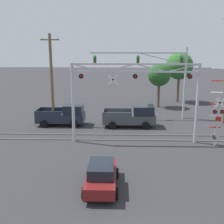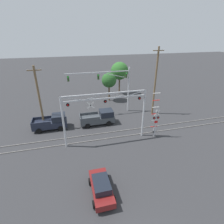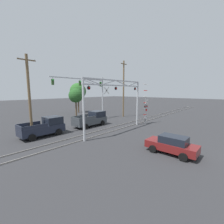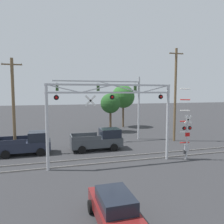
{
  "view_description": "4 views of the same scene",
  "coord_description": "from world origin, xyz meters",
  "px_view_note": "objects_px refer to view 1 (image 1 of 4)",
  "views": [
    {
      "loc": [
        -1.15,
        -8.18,
        7.78
      ],
      "look_at": [
        -1.86,
        14.67,
        2.43
      ],
      "focal_mm": 45.0,
      "sensor_mm": 36.0,
      "label": 1
    },
    {
      "loc": [
        -4.0,
        -4.58,
        13.0
      ],
      "look_at": [
        1.59,
        17.16,
        2.55
      ],
      "focal_mm": 28.0,
      "sensor_mm": 36.0,
      "label": 2
    },
    {
      "loc": [
        -14.3,
        2.05,
        5.16
      ],
      "look_at": [
        1.93,
        16.5,
        2.1
      ],
      "focal_mm": 24.0,
      "sensor_mm": 36.0,
      "label": 3
    },
    {
      "loc": [
        -4.84,
        -2.55,
        5.89
      ],
      "look_at": [
        0.42,
        15.61,
        4.14
      ],
      "focal_mm": 35.0,
      "sensor_mm": 36.0,
      "label": 4
    }
  ],
  "objects_px": {
    "sedan_waiting": "(102,175)",
    "pickup_truck_following": "(64,115)",
    "utility_pole_left": "(52,78)",
    "crossing_gantry": "(135,89)",
    "background_tree_far_left_verge": "(179,66)",
    "traffic_signal_span": "(163,70)",
    "background_tree_beyond_span": "(159,75)",
    "pickup_truck_lead": "(132,116)",
    "crossing_signal_mast": "(217,120)"
  },
  "relations": [
    {
      "from": "utility_pole_left",
      "to": "background_tree_beyond_span",
      "type": "xyz_separation_m",
      "value": [
        11.88,
        8.47,
        -0.47
      ]
    },
    {
      "from": "crossing_signal_mast",
      "to": "sedan_waiting",
      "type": "xyz_separation_m",
      "value": [
        -8.7,
        -7.3,
        -1.31
      ]
    },
    {
      "from": "utility_pole_left",
      "to": "pickup_truck_following",
      "type": "bearing_deg",
      "value": -26.08
    },
    {
      "from": "crossing_signal_mast",
      "to": "pickup_truck_lead",
      "type": "bearing_deg",
      "value": 140.69
    },
    {
      "from": "crossing_signal_mast",
      "to": "sedan_waiting",
      "type": "distance_m",
      "value": 11.43
    },
    {
      "from": "crossing_gantry",
      "to": "background_tree_far_left_verge",
      "type": "xyz_separation_m",
      "value": [
        7.1,
        17.77,
        0.66
      ]
    },
    {
      "from": "pickup_truck_lead",
      "to": "background_tree_beyond_span",
      "type": "distance_m",
      "value": 10.55
    },
    {
      "from": "crossing_signal_mast",
      "to": "traffic_signal_span",
      "type": "distance_m",
      "value": 9.94
    },
    {
      "from": "crossing_gantry",
      "to": "background_tree_far_left_verge",
      "type": "bearing_deg",
      "value": 68.22
    },
    {
      "from": "traffic_signal_span",
      "to": "pickup_truck_following",
      "type": "bearing_deg",
      "value": -162.38
    },
    {
      "from": "background_tree_beyond_span",
      "to": "pickup_truck_following",
      "type": "bearing_deg",
      "value": -139.79
    },
    {
      "from": "crossing_gantry",
      "to": "utility_pole_left",
      "type": "xyz_separation_m",
      "value": [
        -8.05,
        5.56,
        0.22
      ]
    },
    {
      "from": "sedan_waiting",
      "to": "background_tree_beyond_span",
      "type": "xyz_separation_m",
      "value": [
        6.0,
        21.94,
        3.41
      ]
    },
    {
      "from": "crossing_signal_mast",
      "to": "pickup_truck_following",
      "type": "relative_size",
      "value": 1.3
    },
    {
      "from": "utility_pole_left",
      "to": "background_tree_far_left_verge",
      "type": "bearing_deg",
      "value": 38.86
    },
    {
      "from": "background_tree_beyond_span",
      "to": "background_tree_far_left_verge",
      "type": "xyz_separation_m",
      "value": [
        3.27,
        3.74,
        0.91
      ]
    },
    {
      "from": "crossing_signal_mast",
      "to": "utility_pole_left",
      "type": "height_order",
      "value": "utility_pole_left"
    },
    {
      "from": "pickup_truck_lead",
      "to": "utility_pole_left",
      "type": "height_order",
      "value": "utility_pole_left"
    },
    {
      "from": "crossing_gantry",
      "to": "background_tree_beyond_span",
      "type": "height_order",
      "value": "crossing_gantry"
    },
    {
      "from": "pickup_truck_lead",
      "to": "utility_pole_left",
      "type": "distance_m",
      "value": 8.9
    },
    {
      "from": "pickup_truck_lead",
      "to": "sedan_waiting",
      "type": "distance_m",
      "value": 12.82
    },
    {
      "from": "background_tree_beyond_span",
      "to": "pickup_truck_lead",
      "type": "bearing_deg",
      "value": -112.21
    },
    {
      "from": "crossing_signal_mast",
      "to": "traffic_signal_span",
      "type": "height_order",
      "value": "traffic_signal_span"
    },
    {
      "from": "pickup_truck_following",
      "to": "sedan_waiting",
      "type": "height_order",
      "value": "pickup_truck_following"
    },
    {
      "from": "pickup_truck_lead",
      "to": "background_tree_far_left_verge",
      "type": "xyz_separation_m",
      "value": [
        7.08,
        13.06,
        4.08
      ]
    },
    {
      "from": "sedan_waiting",
      "to": "utility_pole_left",
      "type": "height_order",
      "value": "utility_pole_left"
    },
    {
      "from": "background_tree_far_left_verge",
      "to": "traffic_signal_span",
      "type": "bearing_deg",
      "value": -111.38
    },
    {
      "from": "pickup_truck_following",
      "to": "background_tree_beyond_span",
      "type": "xyz_separation_m",
      "value": [
        10.7,
        9.04,
        3.17
      ]
    },
    {
      "from": "utility_pole_left",
      "to": "background_tree_far_left_verge",
      "type": "height_order",
      "value": "utility_pole_left"
    },
    {
      "from": "sedan_waiting",
      "to": "pickup_truck_lead",
      "type": "bearing_deg",
      "value": 80.15
    },
    {
      "from": "traffic_signal_span",
      "to": "crossing_signal_mast",
      "type": "bearing_deg",
      "value": -70.33
    },
    {
      "from": "sedan_waiting",
      "to": "pickup_truck_following",
      "type": "bearing_deg",
      "value": 110.02
    },
    {
      "from": "crossing_signal_mast",
      "to": "utility_pole_left",
      "type": "distance_m",
      "value": 16.05
    },
    {
      "from": "traffic_signal_span",
      "to": "background_tree_beyond_span",
      "type": "height_order",
      "value": "traffic_signal_span"
    },
    {
      "from": "sedan_waiting",
      "to": "utility_pole_left",
      "type": "xyz_separation_m",
      "value": [
        -5.88,
        13.48,
        3.88
      ]
    },
    {
      "from": "utility_pole_left",
      "to": "pickup_truck_lead",
      "type": "bearing_deg",
      "value": -6.0
    },
    {
      "from": "crossing_gantry",
      "to": "background_tree_beyond_span",
      "type": "distance_m",
      "value": 14.54
    },
    {
      "from": "crossing_gantry",
      "to": "background_tree_beyond_span",
      "type": "xyz_separation_m",
      "value": [
        3.83,
        14.03,
        -0.25
      ]
    },
    {
      "from": "sedan_waiting",
      "to": "utility_pole_left",
      "type": "relative_size",
      "value": 0.45
    },
    {
      "from": "crossing_signal_mast",
      "to": "traffic_signal_span",
      "type": "bearing_deg",
      "value": 109.67
    },
    {
      "from": "background_tree_far_left_verge",
      "to": "utility_pole_left",
      "type": "bearing_deg",
      "value": -141.14
    },
    {
      "from": "crossing_gantry",
      "to": "background_tree_beyond_span",
      "type": "bearing_deg",
      "value": 74.74
    },
    {
      "from": "crossing_gantry",
      "to": "traffic_signal_span",
      "type": "xyz_separation_m",
      "value": [
        3.37,
        8.24,
        0.87
      ]
    },
    {
      "from": "crossing_gantry",
      "to": "sedan_waiting",
      "type": "xyz_separation_m",
      "value": [
        -2.17,
        -7.91,
        -3.66
      ]
    },
    {
      "from": "crossing_gantry",
      "to": "utility_pole_left",
      "type": "relative_size",
      "value": 1.14
    },
    {
      "from": "traffic_signal_span",
      "to": "utility_pole_left",
      "type": "height_order",
      "value": "utility_pole_left"
    },
    {
      "from": "sedan_waiting",
      "to": "background_tree_beyond_span",
      "type": "distance_m",
      "value": 23.0
    },
    {
      "from": "crossing_gantry",
      "to": "background_tree_far_left_verge",
      "type": "distance_m",
      "value": 19.15
    },
    {
      "from": "traffic_signal_span",
      "to": "utility_pole_left",
      "type": "relative_size",
      "value": 1.15
    },
    {
      "from": "pickup_truck_following",
      "to": "background_tree_far_left_verge",
      "type": "height_order",
      "value": "background_tree_far_left_verge"
    }
  ]
}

